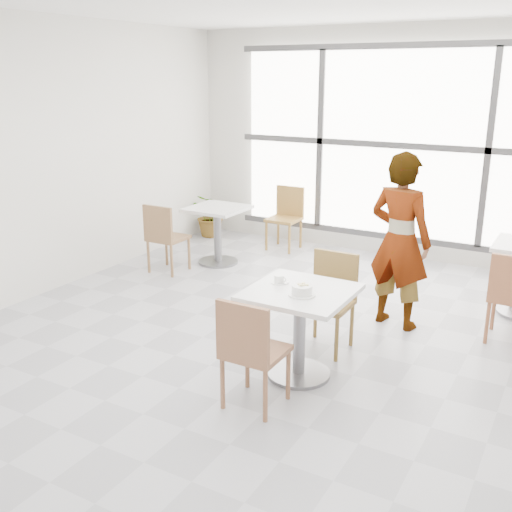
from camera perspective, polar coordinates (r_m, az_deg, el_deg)
The scene contains 14 objects.
floor at distance 5.33m, azimuth 1.62°, elevation -9.50°, with size 7.00×7.00×0.00m, color #9E9EA5.
wall_back at distance 8.07m, azimuth 13.73°, elevation 10.35°, with size 6.00×6.00×0.00m, color silver.
wall_left at distance 6.77m, azimuth -21.52°, elevation 8.43°, with size 7.00×7.00×0.00m, color silver.
window at distance 8.01m, azimuth 13.59°, elevation 10.31°, with size 4.60×0.07×2.52m.
main_table at distance 4.79m, azimuth 4.23°, elevation -5.83°, with size 0.80×0.80×0.75m.
chair_near at distance 4.32m, azimuth -0.57°, elevation -8.75°, with size 0.42×0.42×0.87m.
chair_far at distance 5.35m, azimuth 7.16°, elevation -3.65°, with size 0.42×0.42×0.87m.
oatmeal_bowl at distance 4.58m, azimuth 4.45°, elevation -3.28°, with size 0.21×0.21×0.10m.
coffee_cup at distance 4.84m, azimuth 2.25°, elevation -2.28°, with size 0.16×0.13×0.07m.
person at distance 5.82m, azimuth 13.65°, elevation 1.40°, with size 0.62×0.41×1.71m, color black.
bg_table_left at distance 7.70m, azimuth -3.72°, elevation 2.81°, with size 0.70×0.70×0.75m.
bg_chair_left_near at distance 7.37m, azimuth -8.85°, elevation 2.10°, with size 0.42×0.42×0.87m.
bg_chair_left_far at distance 8.39m, azimuth 2.96°, elevation 4.12°, with size 0.42×0.42×0.87m.
plant_left at distance 9.03m, azimuth -4.26°, elevation 3.91°, with size 0.59×0.51×0.66m, color #52723E.
Camera 1 is at (2.23, -4.21, 2.39)m, focal length 41.61 mm.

